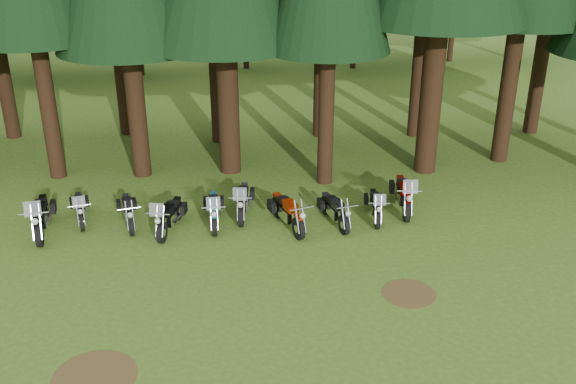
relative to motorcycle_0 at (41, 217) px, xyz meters
name	(u,v)px	position (x,y,z in m)	size (l,w,h in m)	color
ground	(234,315)	(5.72, -4.90, -0.53)	(120.00, 120.00, 0.00)	#3A5E1A
dirt_patch_0	(94,377)	(2.72, -6.90, -0.52)	(1.80, 1.80, 0.01)	#4C3D1E
dirt_patch_1	(409,293)	(10.22, -4.40, -0.52)	(1.40, 1.40, 0.01)	#4C3D1E
motorcycle_0	(41,217)	(0.00, 0.00, 0.00)	(0.67, 2.51, 1.57)	black
motorcycle_1	(80,209)	(1.01, 0.70, -0.11)	(0.71, 1.99, 1.26)	black
motorcycle_2	(128,212)	(2.55, 0.31, -0.10)	(0.57, 2.05, 0.84)	black
motorcycle_3	(170,217)	(3.86, -0.23, -0.06)	(0.80, 2.22, 1.40)	black
motorcycle_4	(214,211)	(5.20, 0.08, -0.06)	(0.42, 2.21, 1.39)	black
motorcycle_5	(243,202)	(6.12, 0.65, -0.05)	(0.53, 2.26, 1.42)	black
motorcycle_6	(288,213)	(7.47, -0.36, -0.04)	(0.84, 2.27, 0.95)	black
motorcycle_7	(335,211)	(8.96, -0.24, -0.09)	(0.61, 2.08, 0.86)	black
motorcycle_8	(375,206)	(10.30, -0.01, -0.10)	(0.49, 2.02, 1.27)	black
motorcycle_9	(403,196)	(11.35, 0.53, -0.01)	(0.62, 2.47, 1.55)	black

